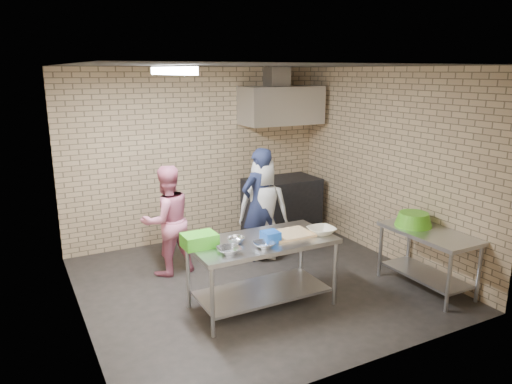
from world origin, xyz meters
The scene contains 26 objects.
floor centered at (0.00, 0.00, 0.00)m, with size 4.20×4.20×0.00m, color black.
ceiling centered at (0.00, 0.00, 2.70)m, with size 4.20×4.20×0.00m, color black.
back_wall centered at (0.00, 2.00, 1.35)m, with size 4.20×0.06×2.70m, color tan.
front_wall centered at (0.00, -2.00, 1.35)m, with size 4.20×0.06×2.70m, color tan.
left_wall centered at (-2.10, 0.00, 1.35)m, with size 0.06×4.00×2.70m, color tan.
right_wall centered at (2.10, 0.00, 1.35)m, with size 0.06×4.00×2.70m, color tan.
prep_table centered at (-0.22, -0.56, 0.41)m, with size 1.62×0.81×0.81m, color #B0B2B7.
side_counter centered at (1.80, -1.10, 0.38)m, with size 0.60×1.20×0.75m, color silver.
stove centered at (1.35, 1.65, 0.45)m, with size 1.20×0.70×0.90m, color black.
range_hood centered at (1.35, 1.70, 2.10)m, with size 1.30×0.60×0.60m, color silver.
hood_duct centered at (1.35, 1.85, 2.55)m, with size 0.35×0.30×0.30m, color #A5A8AD.
wall_shelf centered at (1.65, 1.89, 1.92)m, with size 0.80×0.20×0.04m, color #3F2B19.
fluorescent_fixture centered at (-1.00, 0.00, 2.64)m, with size 0.10×1.25×0.08m, color white.
green_crate centered at (-0.92, -0.44, 0.88)m, with size 0.36×0.27×0.14m, color green.
blue_tub centered at (-0.17, -0.66, 0.87)m, with size 0.18×0.18×0.12m, color #164AAB.
cutting_board centered at (0.13, -0.58, 0.82)m, with size 0.50×0.38×0.03m, color #D8B17C.
mixing_bowl_a centered at (-0.72, -0.76, 0.84)m, with size 0.25×0.25×0.06m, color #B8BBBF.
mixing_bowl_b centered at (-0.52, -0.51, 0.84)m, with size 0.19×0.19×0.06m, color silver.
mixing_bowl_c centered at (-0.32, -0.78, 0.84)m, with size 0.23×0.23×0.06m, color silver.
ceramic_bowl centered at (0.48, -0.71, 0.85)m, with size 0.31×0.31×0.08m, color beige.
green_basin centered at (1.78, -0.85, 0.83)m, with size 0.46×0.46×0.17m, color #59C626, non-canonical shape.
bottle_red centered at (1.40, 1.89, 2.03)m, with size 0.07×0.07×0.18m, color #B22619.
bottle_green centered at (1.80, 1.89, 2.02)m, with size 0.06×0.06×0.15m, color green.
man_navy centered at (0.43, 0.72, 0.81)m, with size 0.59×0.39×1.62m, color #161937.
woman_pink centered at (-0.88, 0.85, 0.73)m, with size 0.71×0.56×1.47m, color pink.
woman_white centered at (0.50, 0.74, 0.73)m, with size 0.72×0.47×1.47m, color silver.
Camera 1 is at (-2.63, -4.99, 2.64)m, focal length 33.54 mm.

